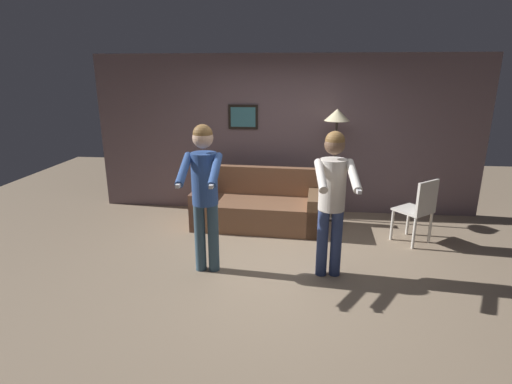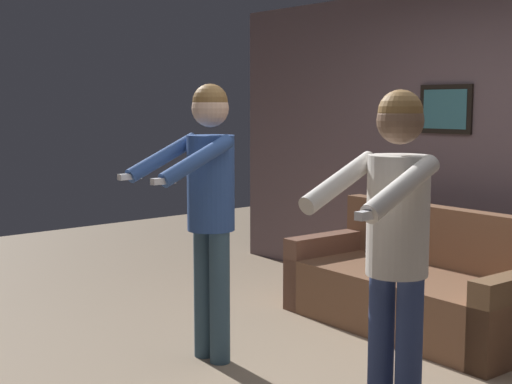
{
  "view_description": "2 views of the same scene",
  "coord_description": "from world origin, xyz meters",
  "px_view_note": "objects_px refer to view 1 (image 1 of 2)",
  "views": [
    {
      "loc": [
        0.2,
        -4.54,
        2.31
      ],
      "look_at": [
        -0.25,
        -0.22,
        1.0
      ],
      "focal_mm": 28.0,
      "sensor_mm": 36.0,
      "label": 1
    },
    {
      "loc": [
        2.72,
        -2.91,
        1.64
      ],
      "look_at": [
        -0.32,
        -0.3,
        1.14
      ],
      "focal_mm": 50.0,
      "sensor_mm": 36.0,
      "label": 2
    }
  ],
  "objects_px": {
    "person_standing_left": "(204,185)",
    "person_standing_right": "(332,192)",
    "torchiere_lamp": "(337,125)",
    "dining_chair_distant": "(419,208)",
    "couch": "(257,208)"
  },
  "relations": [
    {
      "from": "person_standing_left",
      "to": "person_standing_right",
      "type": "xyz_separation_m",
      "value": [
        1.45,
        0.03,
        -0.04
      ]
    },
    {
      "from": "torchiere_lamp",
      "to": "person_standing_left",
      "type": "distance_m",
      "value": 2.59
    },
    {
      "from": "person_standing_left",
      "to": "dining_chair_distant",
      "type": "bearing_deg",
      "value": 21.88
    },
    {
      "from": "person_standing_right",
      "to": "dining_chair_distant",
      "type": "distance_m",
      "value": 1.74
    },
    {
      "from": "person_standing_left",
      "to": "person_standing_right",
      "type": "relative_size",
      "value": 1.03
    },
    {
      "from": "torchiere_lamp",
      "to": "person_standing_left",
      "type": "bearing_deg",
      "value": -129.76
    },
    {
      "from": "person_standing_left",
      "to": "dining_chair_distant",
      "type": "distance_m",
      "value": 2.99
    },
    {
      "from": "person_standing_left",
      "to": "person_standing_right",
      "type": "height_order",
      "value": "person_standing_left"
    },
    {
      "from": "torchiere_lamp",
      "to": "person_standing_right",
      "type": "bearing_deg",
      "value": -95.45
    },
    {
      "from": "couch",
      "to": "dining_chair_distant",
      "type": "xyz_separation_m",
      "value": [
        2.29,
        -0.46,
        0.25
      ]
    },
    {
      "from": "couch",
      "to": "person_standing_right",
      "type": "height_order",
      "value": "person_standing_right"
    },
    {
      "from": "person_standing_right",
      "to": "dining_chair_distant",
      "type": "height_order",
      "value": "person_standing_right"
    },
    {
      "from": "person_standing_left",
      "to": "person_standing_right",
      "type": "bearing_deg",
      "value": 1.37
    },
    {
      "from": "couch",
      "to": "torchiere_lamp",
      "type": "bearing_deg",
      "value": 18.69
    },
    {
      "from": "couch",
      "to": "torchiere_lamp",
      "type": "height_order",
      "value": "torchiere_lamp"
    }
  ]
}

